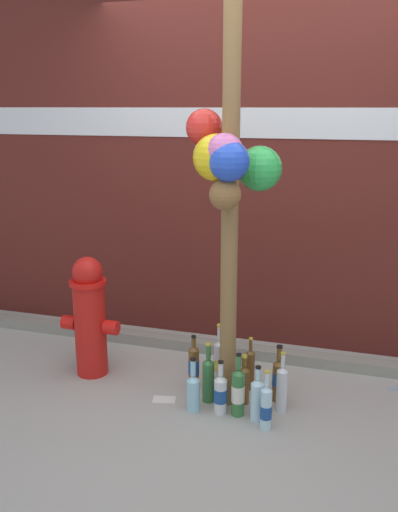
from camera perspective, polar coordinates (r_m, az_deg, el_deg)
ground_plane at (r=3.29m, az=2.56°, el=-17.33°), size 14.00×14.00×0.00m
building_wall at (r=4.09m, az=7.54°, el=12.58°), size 10.00×0.21×3.18m
curb_strip at (r=4.09m, az=5.87°, el=-9.91°), size 8.00×0.12×0.08m
memorial_post at (r=3.04m, az=3.31°, el=13.20°), size 0.67×0.55×3.08m
fire_hydrant at (r=3.77m, az=-11.28°, el=-6.11°), size 0.40×0.24×0.83m
bottle_0 at (r=3.23m, az=6.99°, el=-15.33°), size 0.07×0.07×0.36m
bottle_1 at (r=3.36m, az=2.24°, el=-14.07°), size 0.08×0.08×0.34m
bottle_2 at (r=3.47m, az=0.97°, el=-12.58°), size 0.07×0.07×0.39m
bottle_3 at (r=3.63m, az=-0.55°, el=-11.33°), size 0.07×0.07×0.36m
bottle_4 at (r=3.33m, az=4.07°, el=-13.84°), size 0.08×0.08×0.39m
bottle_5 at (r=3.30m, az=6.07°, el=-14.49°), size 0.08×0.08×0.34m
bottle_6 at (r=3.62m, az=5.33°, el=-11.54°), size 0.06×0.06×0.36m
bottle_7 at (r=3.41m, az=8.60°, el=-13.35°), size 0.07×0.07×0.38m
bottle_8 at (r=3.38m, az=-0.61°, el=-13.84°), size 0.08×0.08×0.34m
bottle_9 at (r=3.75m, az=2.18°, el=-10.52°), size 0.08×0.08×0.38m
bottle_10 at (r=3.51m, az=8.24°, el=-12.49°), size 0.08×0.08×0.37m
bottle_11 at (r=3.47m, az=4.66°, el=-13.03°), size 0.07×0.07×0.32m
litter_0 at (r=3.56m, az=-3.64°, el=-14.63°), size 0.16×0.12×0.01m
litter_1 at (r=3.88m, az=19.64°, el=-12.84°), size 0.09×0.07×0.01m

